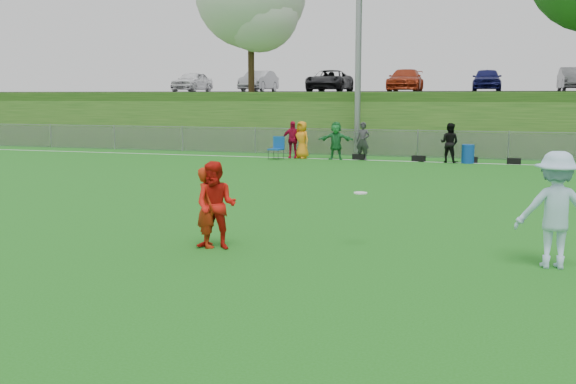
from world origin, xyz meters
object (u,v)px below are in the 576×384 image
at_px(player_blue, 555,210).
at_px(recycling_bin, 468,154).
at_px(frisbee, 360,193).
at_px(player_red_left, 207,207).
at_px(player_red_center, 216,206).

height_order(player_blue, recycling_bin, player_blue).
distance_m(player_blue, frisbee, 3.38).
height_order(frisbee, recycling_bin, frisbee).
bearing_deg(recycling_bin, frisbee, -95.58).
relative_size(player_red_left, frisbee, 5.97).
bearing_deg(recycling_bin, player_blue, -84.14).
height_order(player_red_left, frisbee, player_red_left).
relative_size(player_blue, recycling_bin, 2.46).
distance_m(player_red_left, player_blue, 6.14).
height_order(player_red_left, player_red_center, player_red_center).
distance_m(player_red_center, frisbee, 2.71).
bearing_deg(player_red_left, player_blue, -120.54).
bearing_deg(player_blue, frisbee, -14.89).
height_order(player_red_left, player_blue, player_blue).
distance_m(player_red_left, player_red_center, 0.27).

